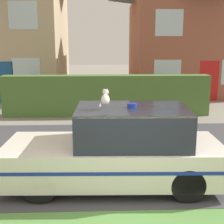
% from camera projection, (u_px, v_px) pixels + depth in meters
% --- Properties ---
extents(road_strip, '(28.00, 6.16, 0.01)m').
position_uv_depth(road_strip, '(119.00, 153.00, 8.71)').
color(road_strip, '#424247').
rests_on(road_strip, ground).
extents(garden_hedge, '(8.59, 0.70, 1.69)m').
position_uv_depth(garden_hedge, '(107.00, 95.00, 13.10)').
color(garden_hedge, '#4C7233').
rests_on(garden_hedge, ground).
extents(police_car, '(4.61, 1.89, 1.78)m').
position_uv_depth(police_car, '(119.00, 149.00, 6.61)').
color(police_car, black).
rests_on(police_car, road_strip).
extents(cat, '(0.22, 0.35, 0.32)m').
position_uv_depth(cat, '(105.00, 98.00, 6.20)').
color(cat, silver).
rests_on(cat, police_car).
extents(house_left, '(6.94, 6.98, 7.70)m').
position_uv_depth(house_left, '(6.00, 27.00, 18.27)').
color(house_left, tan).
rests_on(house_left, ground).
extents(house_right, '(6.76, 6.24, 7.91)m').
position_uv_depth(house_right, '(188.00, 25.00, 18.52)').
color(house_right, '#93513D').
rests_on(house_right, ground).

